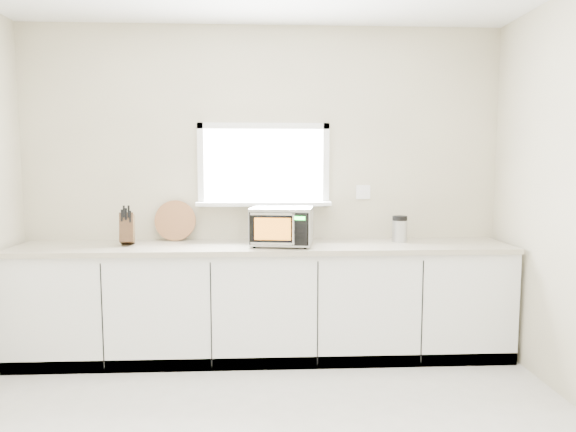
{
  "coord_description": "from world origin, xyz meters",
  "views": [
    {
      "loc": [
        -0.01,
        -2.35,
        1.57
      ],
      "look_at": [
        0.18,
        1.55,
        1.16
      ],
      "focal_mm": 32.0,
      "sensor_mm": 36.0,
      "label": 1
    }
  ],
  "objects": [
    {
      "name": "back_wall",
      "position": [
        0.0,
        2.0,
        1.36
      ],
      "size": [
        4.0,
        0.17,
        2.7
      ],
      "color": "beige",
      "rests_on": "ground"
    },
    {
      "name": "cabinets",
      "position": [
        0.0,
        1.7,
        0.44
      ],
      "size": [
        3.92,
        0.6,
        0.88
      ],
      "primitive_type": "cube",
      "color": "white",
      "rests_on": "ground"
    },
    {
      "name": "countertop",
      "position": [
        0.0,
        1.69,
        0.9
      ],
      "size": [
        3.92,
        0.64,
        0.04
      ],
      "primitive_type": "cube",
      "color": "#B7AF97",
      "rests_on": "cabinets"
    },
    {
      "name": "microwave",
      "position": [
        0.14,
        1.64,
        1.08
      ],
      "size": [
        0.52,
        0.45,
        0.3
      ],
      "rotation": [
        0.0,
        0.0,
        -0.17
      ],
      "color": "black",
      "rests_on": "countertop"
    },
    {
      "name": "knife_block",
      "position": [
        -1.08,
        1.73,
        1.06
      ],
      "size": [
        0.14,
        0.23,
        0.32
      ],
      "rotation": [
        0.0,
        0.0,
        0.16
      ],
      "color": "#4C351B",
      "rests_on": "countertop"
    },
    {
      "name": "cutting_board",
      "position": [
        -0.74,
        1.94,
        1.09
      ],
      "size": [
        0.34,
        0.08,
        0.34
      ],
      "primitive_type": "cylinder",
      "rotation": [
        1.4,
        0.0,
        0.0
      ],
      "color": "#9D643C",
      "rests_on": "countertop"
    },
    {
      "name": "coffee_grinder",
      "position": [
        1.12,
        1.79,
        1.03
      ],
      "size": [
        0.15,
        0.15,
        0.22
      ],
      "rotation": [
        0.0,
        0.0,
        -0.29
      ],
      "color": "#B0B2B8",
      "rests_on": "countertop"
    }
  ]
}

